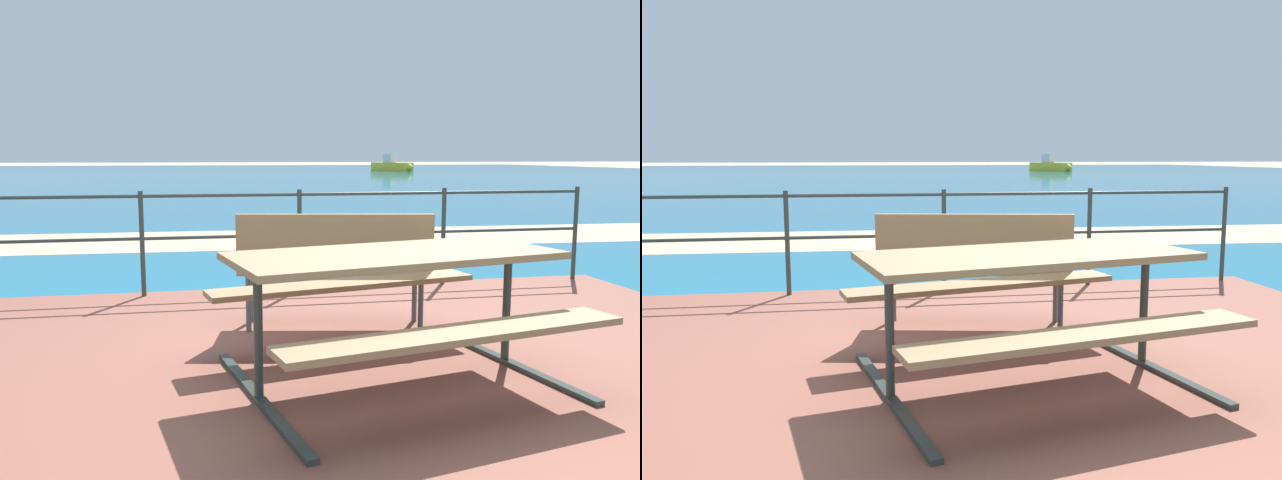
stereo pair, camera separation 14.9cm
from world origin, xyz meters
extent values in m
plane|color=tan|center=(0.00, 0.00, 0.00)|extent=(240.00, 240.00, 0.00)
cube|color=brown|center=(0.00, 0.00, 0.03)|extent=(6.40, 5.20, 0.06)
cube|color=#196B8E|center=(0.00, 40.00, 0.01)|extent=(90.00, 90.00, 0.01)
cube|color=tan|center=(0.00, 6.63, 0.01)|extent=(54.05, 4.18, 0.01)
cube|color=#8C704C|center=(0.14, -0.13, 0.80)|extent=(1.99, 1.15, 0.04)
cube|color=#8C704C|center=(0.27, -0.76, 0.51)|extent=(1.88, 0.64, 0.04)
cube|color=#8C704C|center=(0.00, 0.49, 0.51)|extent=(1.88, 0.64, 0.04)
cylinder|color=#2D3833|center=(-0.66, -0.30, 0.43)|extent=(0.06, 0.06, 0.74)
cube|color=#2D3833|center=(-0.66, -0.30, 0.07)|extent=(0.38, 1.51, 0.03)
cylinder|color=#2D3833|center=(0.93, 0.04, 0.43)|extent=(0.06, 0.06, 0.74)
cube|color=#2D3833|center=(0.93, 0.04, 0.07)|extent=(0.38, 1.51, 0.03)
cube|color=#8C704C|center=(0.05, 1.08, 0.51)|extent=(1.49, 0.66, 0.04)
cube|color=#8C704C|center=(0.02, 0.90, 0.74)|extent=(1.42, 0.32, 0.42)
cylinder|color=#4C5156|center=(0.71, 1.11, 0.28)|extent=(0.04, 0.04, 0.45)
cylinder|color=#4C5156|center=(0.65, 0.81, 0.28)|extent=(0.04, 0.04, 0.45)
cylinder|color=#4C5156|center=(-0.55, 1.34, 0.28)|extent=(0.04, 0.04, 0.45)
cylinder|color=#4C5156|center=(-0.61, 1.05, 0.28)|extent=(0.04, 0.04, 0.45)
cylinder|color=#2D3833|center=(-1.48, 2.44, 0.55)|extent=(0.04, 0.04, 0.98)
cylinder|color=#2D3833|center=(0.00, 2.44, 0.55)|extent=(0.04, 0.04, 0.98)
cylinder|color=#2D3833|center=(1.48, 2.44, 0.55)|extent=(0.04, 0.04, 0.98)
cylinder|color=#2D3833|center=(2.95, 2.44, 0.55)|extent=(0.04, 0.04, 0.98)
cylinder|color=#2D3833|center=(0.00, 2.44, 0.99)|extent=(5.90, 0.03, 0.03)
cylinder|color=#2D3833|center=(0.00, 2.44, 0.60)|extent=(5.90, 0.03, 0.03)
cube|color=yellow|center=(15.41, 48.67, 0.38)|extent=(2.88, 4.10, 0.74)
cube|color=silver|center=(15.27, 48.94, 1.12)|extent=(1.01, 1.14, 0.74)
cone|color=yellow|center=(16.49, 46.66, 0.38)|extent=(0.83, 0.76, 0.67)
camera|label=1|loc=(-0.94, -3.51, 1.36)|focal=35.19mm
camera|label=2|loc=(-0.80, -3.53, 1.36)|focal=35.19mm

